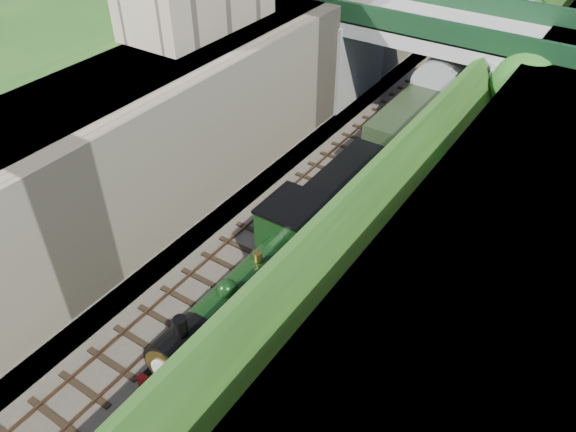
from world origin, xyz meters
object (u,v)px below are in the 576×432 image
Objects in this scene: road_bridge at (451,60)px; tender at (350,200)px; locomotive at (257,291)px; tree at (528,87)px.

tender is at bearing -88.83° from road_bridge.
locomotive is at bearing -89.26° from road_bridge.
tree is at bearing 74.82° from locomotive.
tender is (-0.00, 7.36, -0.27)m from locomotive.
tree reaches higher than tender.
locomotive reaches higher than tender.
locomotive is 1.70× the size of tender.
tender is (0.26, -12.54, -2.46)m from road_bridge.
tree is 0.65× the size of locomotive.
tree is at bearing -26.98° from road_bridge.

